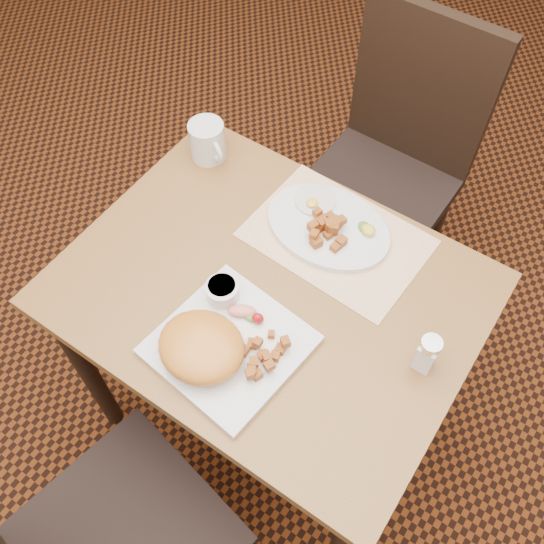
{
  "coord_description": "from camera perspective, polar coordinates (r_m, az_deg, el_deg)",
  "views": [
    {
      "loc": [
        0.41,
        -0.58,
        1.89
      ],
      "look_at": [
        0.01,
        -0.0,
        0.82
      ],
      "focal_mm": 40.0,
      "sensor_mm": 36.0,
      "label": 1
    }
  ],
  "objects": [
    {
      "name": "plate_square",
      "position": [
        1.26,
        -4.01,
        -6.87
      ],
      "size": [
        0.31,
        0.31,
        0.02
      ],
      "primitive_type": "cube",
      "rotation": [
        0.0,
        0.0,
        -0.11
      ],
      "color": "silver",
      "rests_on": "table"
    },
    {
      "name": "salt_shaker",
      "position": [
        1.24,
        14.39,
        -7.43
      ],
      "size": [
        0.04,
        0.04,
        0.1
      ],
      "color": "white",
      "rests_on": "table"
    },
    {
      "name": "hollandaise_mound",
      "position": [
        1.23,
        -6.71,
        -6.98
      ],
      "size": [
        0.19,
        0.16,
        0.07
      ],
      "color": "orange",
      "rests_on": "plate_square"
    },
    {
      "name": "placemat",
      "position": [
        1.42,
        6.09,
        3.19
      ],
      "size": [
        0.41,
        0.3,
        0.0
      ],
      "primitive_type": "cube",
      "rotation": [
        0.0,
        0.0,
        -0.05
      ],
      "color": "white",
      "rests_on": "table"
    },
    {
      "name": "home_fries_ov",
      "position": [
        1.4,
        5.29,
        4.19
      ],
      "size": [
        0.11,
        0.11,
        0.04
      ],
      "color": "#AD591B",
      "rests_on": "plate_oval"
    },
    {
      "name": "home_fries_sq",
      "position": [
        1.23,
        -0.94,
        -7.96
      ],
      "size": [
        0.09,
        0.12,
        0.03
      ],
      "color": "#AD591B",
      "rests_on": "plate_square"
    },
    {
      "name": "chair_far",
      "position": [
        1.92,
        11.32,
        10.62
      ],
      "size": [
        0.43,
        0.44,
        0.97
      ],
      "rotation": [
        0.0,
        0.0,
        3.12
      ],
      "color": "black",
      "rests_on": "ground"
    },
    {
      "name": "table",
      "position": [
        1.43,
        -0.23,
        -3.77
      ],
      "size": [
        0.9,
        0.7,
        0.75
      ],
      "color": "olive",
      "rests_on": "ground"
    },
    {
      "name": "fried_egg",
      "position": [
        1.46,
        4.06,
        6.75
      ],
      "size": [
        0.1,
        0.1,
        0.02
      ],
      "color": "white",
      "rests_on": "plate_oval"
    },
    {
      "name": "garnish_ov",
      "position": [
        1.42,
        8.95,
        4.02
      ],
      "size": [
        0.06,
        0.05,
        0.02
      ],
      "color": "#387223",
      "rests_on": "plate_oval"
    },
    {
      "name": "coffee_mug",
      "position": [
        1.56,
        -6.08,
        12.14
      ],
      "size": [
        0.12,
        0.09,
        0.1
      ],
      "color": "silver",
      "rests_on": "table"
    },
    {
      "name": "plate_oval",
      "position": [
        1.43,
        5.29,
        4.27
      ],
      "size": [
        0.31,
        0.23,
        0.02
      ],
      "primitive_type": null,
      "rotation": [
        0.0,
        0.0,
        -0.02
      ],
      "color": "silver",
      "rests_on": "placemat"
    },
    {
      "name": "ramekin",
      "position": [
        1.3,
        -4.7,
        -1.76
      ],
      "size": [
        0.07,
        0.07,
        0.04
      ],
      "color": "silver",
      "rests_on": "plate_square"
    },
    {
      "name": "garnish_sq",
      "position": [
        1.28,
        -2.32,
        -3.92
      ],
      "size": [
        0.09,
        0.06,
        0.03
      ],
      "color": "#387223",
      "rests_on": "plate_square"
    },
    {
      "name": "ground",
      "position": [
        2.02,
        -0.17,
        -12.83
      ],
      "size": [
        8.0,
        8.0,
        0.0
      ],
      "primitive_type": "plane",
      "color": "black",
      "rests_on": "ground"
    }
  ]
}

